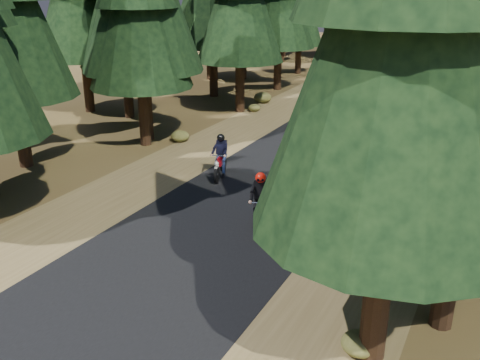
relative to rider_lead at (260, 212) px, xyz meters
name	(u,v)px	position (x,y,z in m)	size (l,w,h in m)	color
ground	(218,229)	(-1.16, -0.54, -0.60)	(120.00, 120.00, 0.00)	#463119
road	(281,178)	(-1.16, 4.46, -0.59)	(6.00, 100.00, 0.01)	black
shoulder_l	(181,160)	(-5.76, 4.46, -0.60)	(3.20, 100.00, 0.01)	brown
shoulder_r	(403,199)	(3.44, 4.46, -0.60)	(3.20, 100.00, 0.01)	brown
understory_shrubs	(363,155)	(1.12, 7.77, -0.32)	(15.02, 30.94, 0.65)	#474C1E
rider_lead	(260,212)	(0.00, 0.00, 0.00)	(1.32, 2.08, 1.79)	beige
rider_follow	(220,163)	(-3.29, 3.44, -0.04)	(1.07, 1.96, 1.67)	maroon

